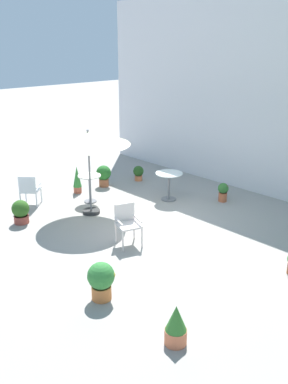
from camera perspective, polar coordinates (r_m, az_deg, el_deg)
The scene contains 14 objects.
ground_plane at distance 10.32m, azimuth 0.24°, elevation -4.26°, with size 60.00×60.00×0.00m, color #9F9991.
villa_facade at distance 12.60m, azimuth 13.84°, elevation 12.54°, with size 10.97×0.30×5.46m, color silver.
patio_umbrella_0 at distance 10.43m, azimuth -7.52°, elevation 7.05°, with size 2.06×2.06×2.17m.
cafe_table_0 at distance 11.67m, azimuth 3.37°, elevation 1.47°, with size 0.74×0.74×0.78m.
cafe_table_1 at distance 11.58m, azimuth -7.31°, elevation 1.11°, with size 0.62×0.62×0.76m.
patio_chair_0 at distance 9.14m, azimuth -2.29°, elevation -3.96°, with size 0.61×0.61×0.89m.
patio_chair_1 at distance 11.62m, azimuth -15.18°, elevation 0.47°, with size 0.68×0.68×0.87m.
potted_plant_0 at distance 6.45m, azimuth 4.31°, elevation -17.43°, with size 0.33×0.33×0.64m.
potted_plant_1 at distance 12.84m, azimuth -5.44°, elevation 2.33°, with size 0.45×0.45×0.65m.
potted_plant_4 at distance 11.82m, azimuth 10.57°, elevation 0.10°, with size 0.29×0.29×0.52m.
potted_plant_5 at distance 10.67m, azimuth -16.23°, elevation -2.51°, with size 0.42×0.42×0.58m.
potted_plant_6 at distance 12.38m, azimuth -8.98°, elevation 1.66°, with size 0.24×0.24×0.79m.
potted_plant_7 at distance 13.36m, azimuth -0.75°, elevation 2.63°, with size 0.33×0.33×0.47m.
potted_plant_8 at distance 7.38m, azimuth -5.78°, elevation -11.58°, with size 0.47×0.47×0.69m.
Camera 1 is at (6.81, -6.51, 4.22)m, focal length 39.69 mm.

